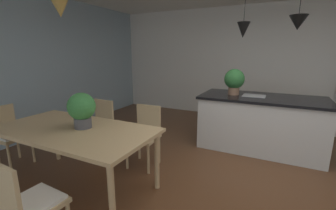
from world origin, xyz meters
TOP-DOWN VIEW (x-y plane):
  - ground_plane at (0.00, 0.00)m, footprint 10.00×8.40m
  - wall_back_kitchen at (0.00, 3.26)m, footprint 10.00×0.12m
  - window_wall_left_glazing at (-4.06, 0.00)m, footprint 0.06×8.40m
  - dining_table at (-2.01, -0.89)m, footprint 1.91×0.97m
  - chair_far_right at (-1.58, -0.03)m, footprint 0.42×0.42m
  - chair_window_end at (-3.33, -0.89)m, footprint 0.41×0.41m
  - chair_far_left at (-2.43, -0.03)m, footprint 0.42×0.42m
  - chair_near_right at (-1.58, -1.75)m, footprint 0.42×0.42m
  - kitchen_island at (-0.14, 1.34)m, footprint 1.97×0.97m
  - pendant_over_table at (-1.91, -0.98)m, footprint 0.23×0.23m
  - pendant_over_island_main at (-0.52, 1.34)m, footprint 0.20×0.20m
  - pendant_over_island_aux at (0.25, 1.34)m, footprint 0.26×0.26m
  - potted_plant_on_island at (-0.61, 1.34)m, footprint 0.34×0.34m
  - potted_plant_on_table at (-1.92, -0.82)m, footprint 0.32×0.32m

SIDE VIEW (x-z plane):
  - ground_plane at x=0.00m, z-range -0.04..0.00m
  - kitchen_island at x=-0.14m, z-range 0.01..0.92m
  - chair_far_right at x=-1.58m, z-range 0.04..0.91m
  - chair_window_end at x=-3.33m, z-range 0.04..0.91m
  - chair_far_left at x=-2.43m, z-range 0.04..0.91m
  - chair_near_right at x=-1.58m, z-range 0.04..0.91m
  - dining_table at x=-2.01m, z-range 0.31..1.07m
  - potted_plant_on_table at x=-1.92m, z-range 0.78..1.20m
  - potted_plant_on_island at x=-0.61m, z-range 0.93..1.37m
  - wall_back_kitchen at x=0.00m, z-range 0.00..2.70m
  - window_wall_left_glazing at x=-4.06m, z-range 0.00..2.70m
  - pendant_over_island_main at x=-0.52m, z-range 1.54..2.40m
  - pendant_over_island_aux at x=0.25m, z-range 1.66..2.42m
  - pendant_over_table at x=-1.91m, z-range 1.69..2.44m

